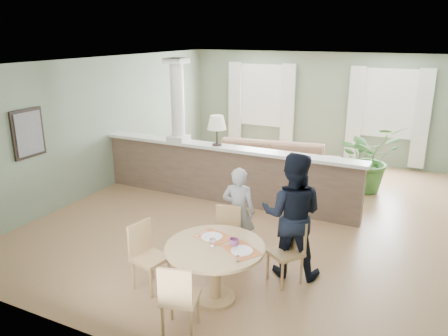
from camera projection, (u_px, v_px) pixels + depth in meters
The scene contains 12 objects.
ground at pixel (263, 212), 8.01m from camera, with size 8.00×8.00×0.00m, color tan.
room_shell at pixel (277, 109), 8.01m from camera, with size 7.02×8.02×2.71m.
pony_wall at pixel (220, 166), 8.38m from camera, with size 5.32×0.38×2.70m.
sofa at pixel (267, 165), 9.34m from camera, with size 2.99×1.17×0.87m, color #87614A.
houseplant at pixel (368, 158), 8.95m from camera, with size 1.26×1.09×1.40m, color #386D2B.
dining_table at pixel (216, 257), 5.25m from camera, with size 1.20×1.20×0.82m.
chair_far_boy at pixel (227, 233), 6.14m from camera, with size 0.46×0.46×0.84m.
chair_far_man at pixel (290, 248), 5.70m from camera, with size 0.54×0.54×0.86m.
chair_near at pixel (178, 296), 4.65m from camera, with size 0.48×0.48×0.86m.
chair_side at pixel (147, 253), 5.55m from camera, with size 0.47×0.47×0.88m.
child_person at pixel (239, 212), 6.34m from camera, with size 0.49×0.32×1.34m, color #97989C.
man_person at pixel (292, 215), 5.76m from camera, with size 0.83×0.65×1.71m, color black.
Camera 1 is at (2.58, -6.97, 3.18)m, focal length 35.00 mm.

